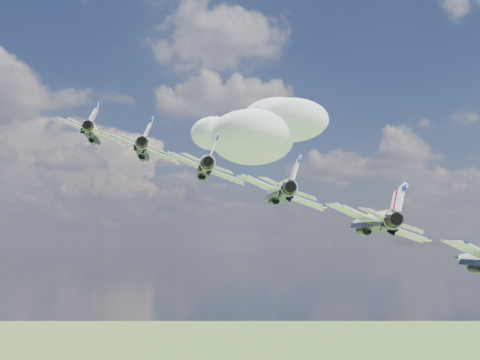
{
  "coord_description": "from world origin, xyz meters",
  "views": [
    {
      "loc": [
        -17.64,
        -62.46,
        130.43
      ],
      "look_at": [
        -5.25,
        8.37,
        137.91
      ],
      "focal_mm": 45.0,
      "sensor_mm": 36.0,
      "label": 1
    }
  ],
  "objects": [
    {
      "name": "jet_3",
      "position": [
        -1.49,
        4.04,
        136.12
      ],
      "size": [
        11.63,
        15.19,
        7.59
      ],
      "primitive_type": null,
      "rotation": [
        0.0,
        0.37,
        -0.06
      ],
      "color": "silver"
    },
    {
      "name": "cloud_far",
      "position": [
        37.08,
        216.3,
        183.24
      ],
      "size": [
        61.77,
        48.53,
        24.26
      ],
      "primitive_type": "ellipsoid",
      "color": "white"
    },
    {
      "name": "jet_0",
      "position": [
        -24.03,
        30.02,
        146.88
      ],
      "size": [
        11.63,
        15.19,
        7.59
      ],
      "primitive_type": null,
      "rotation": [
        0.0,
        0.37,
        -0.06
      ],
      "color": "white"
    },
    {
      "name": "jet_2",
      "position": [
        -9.0,
        12.7,
        139.71
      ],
      "size": [
        11.63,
        15.19,
        7.59
      ],
      "primitive_type": null,
      "rotation": [
        0.0,
        0.37,
        -0.06
      ],
      "color": "white"
    },
    {
      "name": "jet_4",
      "position": [
        6.02,
        -4.61,
        132.53
      ],
      "size": [
        11.63,
        15.19,
        7.59
      ],
      "primitive_type": null,
      "rotation": [
        0.0,
        0.37,
        -0.06
      ],
      "color": "white"
    },
    {
      "name": "jet_1",
      "position": [
        -16.52,
        21.36,
        143.29
      ],
      "size": [
        11.63,
        15.19,
        7.59
      ],
      "primitive_type": null,
      "rotation": [
        0.0,
        0.37,
        -0.06
      ],
      "color": "silver"
    }
  ]
}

